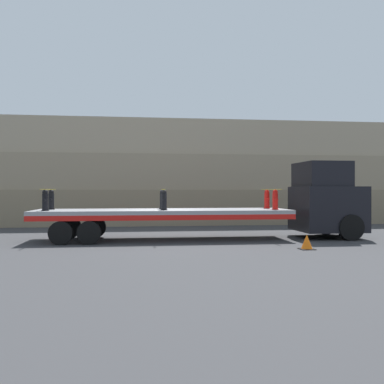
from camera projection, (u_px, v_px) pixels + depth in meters
ground_plane at (163, 240)px, 17.52m from camera, size 120.00×120.00×0.00m
rock_cliff at (156, 173)px, 25.75m from camera, size 60.00×3.30×6.20m
truck_cab at (328, 201)px, 18.38m from camera, size 2.62×2.67×3.23m
flatbed_trailer at (149, 215)px, 17.44m from camera, size 10.32×2.69×1.24m
fire_hydrant_black_near_0 at (45, 200)px, 16.39m from camera, size 0.28×0.50×0.82m
fire_hydrant_black_far_0 at (51, 200)px, 17.52m from camera, size 0.28×0.50×0.82m
fire_hydrant_black_near_1 at (164, 200)px, 16.94m from camera, size 0.28×0.50×0.82m
fire_hydrant_black_far_1 at (162, 200)px, 18.08m from camera, size 0.28×0.50×0.82m
fire_hydrant_red_near_2 at (275, 200)px, 17.50m from camera, size 0.28×0.50×0.82m
fire_hydrant_red_far_2 at (267, 199)px, 18.64m from camera, size 0.28×0.50×0.82m
cargo_strap_rear at (48, 189)px, 16.95m from camera, size 0.05×2.80×0.01m
cargo_strap_middle at (163, 189)px, 17.51m from camera, size 0.05×2.80×0.01m
cargo_strap_front at (271, 189)px, 18.07m from camera, size 0.05×2.80×0.01m
traffic_cone at (307, 242)px, 14.65m from camera, size 0.49×0.49×0.51m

